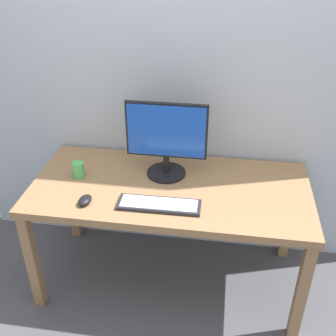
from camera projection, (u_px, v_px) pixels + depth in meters
ground_plane at (170, 276)px, 2.79m from camera, size 6.00×6.00×0.00m
wall_back at (181, 35)px, 2.37m from camera, size 2.85×0.04×3.00m
desk at (170, 197)px, 2.45m from camera, size 1.62×0.76×0.74m
monitor at (166, 138)px, 2.41m from camera, size 0.48×0.23×0.46m
keyboard_primary at (159, 205)px, 2.23m from camera, size 0.45×0.14×0.02m
mouse at (85, 200)px, 2.26m from camera, size 0.08×0.11×0.04m
coffee_mug at (78, 170)px, 2.48m from camera, size 0.07×0.07×0.09m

